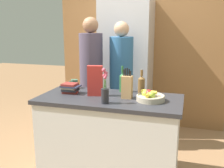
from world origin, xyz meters
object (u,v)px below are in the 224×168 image
(person_in_blue, at_px, (121,77))
(refrigerator, at_px, (126,67))
(person_at_sink, at_px, (91,75))
(knife_block, at_px, (127,87))
(fruit_bowl, at_px, (150,97))
(cereal_box, at_px, (95,81))
(coffee_mug, at_px, (74,84))
(bottle_oil, at_px, (141,84))
(bottle_vinegar, at_px, (122,82))
(flower_vase, at_px, (105,92))
(book_stack, at_px, (70,88))

(person_in_blue, bearing_deg, refrigerator, 117.70)
(person_at_sink, bearing_deg, knife_block, -31.32)
(fruit_bowl, height_order, cereal_box, cereal_box)
(coffee_mug, relative_size, bottle_oil, 0.43)
(fruit_bowl, xyz_separation_m, bottle_vinegar, (-0.34, 0.27, 0.07))
(cereal_box, distance_m, person_in_blue, 0.80)
(flower_vase, height_order, person_in_blue, person_in_blue)
(knife_block, bearing_deg, person_at_sink, 134.23)
(bottle_vinegar, distance_m, person_at_sink, 0.66)
(cereal_box, xyz_separation_m, bottle_oil, (0.44, 0.24, -0.06))
(bottle_oil, bearing_deg, cereal_box, -151.77)
(fruit_bowl, bearing_deg, person_in_blue, 121.49)
(refrigerator, relative_size, bottle_vinegar, 6.87)
(knife_block, distance_m, flower_vase, 0.28)
(bottle_oil, bearing_deg, flower_vase, -118.78)
(person_at_sink, bearing_deg, person_in_blue, 36.00)
(book_stack, bearing_deg, bottle_vinegar, 22.95)
(bottle_vinegar, bearing_deg, coffee_mug, 179.11)
(person_in_blue, bearing_deg, flower_vase, -62.70)
(book_stack, relative_size, person_at_sink, 0.12)
(fruit_bowl, bearing_deg, bottle_oil, 116.62)
(knife_block, bearing_deg, coffee_mug, 160.37)
(fruit_bowl, height_order, knife_block, knife_block)
(refrigerator, bearing_deg, bottle_vinegar, -78.87)
(knife_block, height_order, flower_vase, flower_vase)
(refrigerator, bearing_deg, coffee_mug, -108.50)
(coffee_mug, xyz_separation_m, person_at_sink, (0.07, 0.40, 0.03))
(knife_block, bearing_deg, person_in_blue, 108.52)
(person_at_sink, bearing_deg, bottle_oil, -14.67)
(refrigerator, distance_m, knife_block, 1.38)
(fruit_bowl, distance_m, coffee_mug, 0.97)
(fruit_bowl, bearing_deg, flower_vase, -152.54)
(coffee_mug, distance_m, person_at_sink, 0.40)
(knife_block, xyz_separation_m, bottle_oil, (0.10, 0.24, -0.02))
(book_stack, bearing_deg, knife_block, -1.47)
(flower_vase, distance_m, person_at_sink, 0.99)
(flower_vase, relative_size, coffee_mug, 3.09)
(cereal_box, bearing_deg, flower_vase, -51.98)
(flower_vase, relative_size, person_in_blue, 0.20)
(bottle_oil, bearing_deg, fruit_bowl, -63.38)
(knife_block, height_order, book_stack, knife_block)
(flower_vase, height_order, bottle_oil, flower_vase)
(fruit_bowl, height_order, book_stack, book_stack)
(fruit_bowl, xyz_separation_m, book_stack, (-0.87, 0.05, 0.02))
(cereal_box, xyz_separation_m, person_in_blue, (0.08, 0.78, -0.11))
(book_stack, bearing_deg, cereal_box, -3.12)
(flower_vase, bearing_deg, refrigerator, 96.15)
(book_stack, distance_m, bottle_oil, 0.77)
(coffee_mug, bearing_deg, cereal_box, -34.93)
(fruit_bowl, bearing_deg, refrigerator, 112.31)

